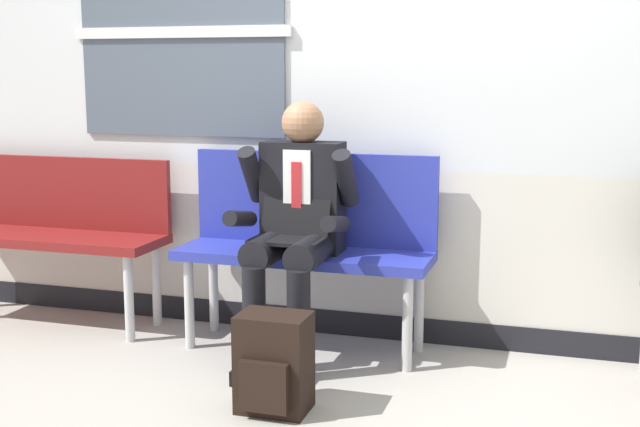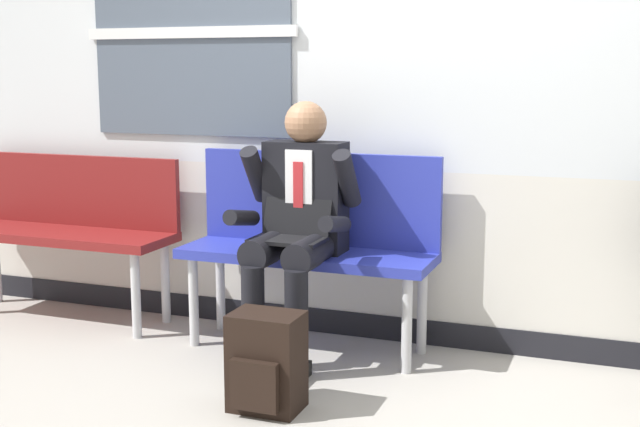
{
  "view_description": "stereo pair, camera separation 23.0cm",
  "coord_description": "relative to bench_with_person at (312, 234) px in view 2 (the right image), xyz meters",
  "views": [
    {
      "loc": [
        0.99,
        -3.64,
        1.42
      ],
      "look_at": [
        -0.15,
        0.05,
        0.75
      ],
      "focal_mm": 46.62,
      "sensor_mm": 36.0,
      "label": 1
    },
    {
      "loc": [
        1.21,
        -3.56,
        1.42
      ],
      "look_at": [
        -0.15,
        0.05,
        0.75
      ],
      "focal_mm": 46.62,
      "sensor_mm": 36.0,
      "label": 2
    }
  ],
  "objects": [
    {
      "name": "person_seated",
      "position": [
        -0.0,
        -0.21,
        0.1
      ],
      "size": [
        0.57,
        0.7,
        1.27
      ],
      "color": "black",
      "rests_on": "ground"
    },
    {
      "name": "backpack",
      "position": [
        0.13,
        -0.86,
        -0.38
      ],
      "size": [
        0.3,
        0.25,
        0.42
      ],
      "color": "black",
      "rests_on": "ground"
    },
    {
      "name": "ground_plane",
      "position": [
        0.3,
        -0.32,
        -0.59
      ],
      "size": [
        18.0,
        18.0,
        0.0
      ],
      "primitive_type": "plane",
      "color": "#9E9991"
    },
    {
      "name": "bench_empty",
      "position": [
        -1.52,
        -0.01,
        -0.02
      ],
      "size": [
        1.36,
        0.42,
        0.93
      ],
      "color": "maroon",
      "rests_on": "ground"
    },
    {
      "name": "station_wall",
      "position": [
        0.29,
        0.27,
        0.78
      ],
      "size": [
        5.9,
        0.16,
        2.76
      ],
      "color": "silver",
      "rests_on": "ground"
    },
    {
      "name": "bench_with_person",
      "position": [
        0.0,
        0.0,
        0.0
      ],
      "size": [
        1.3,
        0.42,
        1.0
      ],
      "color": "#28339E",
      "rests_on": "ground"
    }
  ]
}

